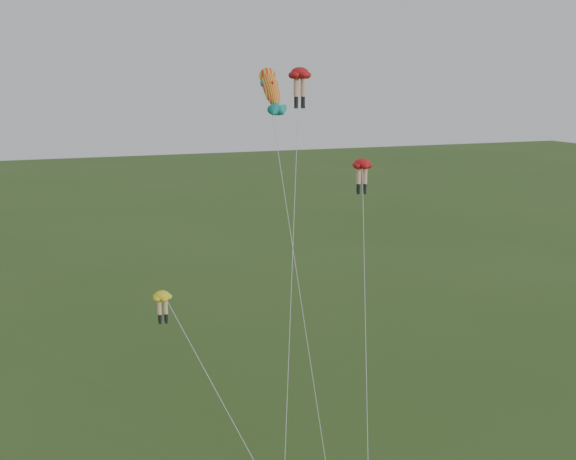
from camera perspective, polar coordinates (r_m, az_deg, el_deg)
name	(u,v)px	position (r m, az deg, el deg)	size (l,w,h in m)	color
legs_kite_red_high	(299,82)	(39.78, 1.03, 13.04)	(5.67, 11.55, 20.03)	#B01214
legs_kite_red_mid	(362,172)	(38.48, 6.61, 5.12)	(4.96, 10.65, 14.71)	#B01214
legs_kite_yellow	(167,306)	(32.21, -10.74, -6.68)	(4.64, 6.30, 9.13)	yellow
fish_kite	(271,90)	(33.36, -1.51, 12.34)	(1.59, 7.33, 20.11)	yellow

